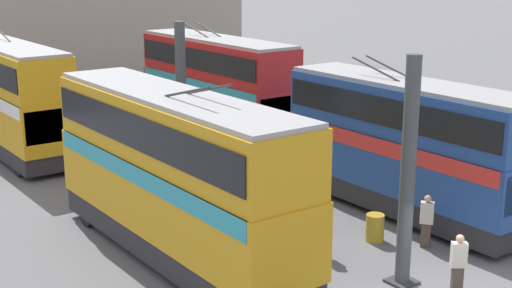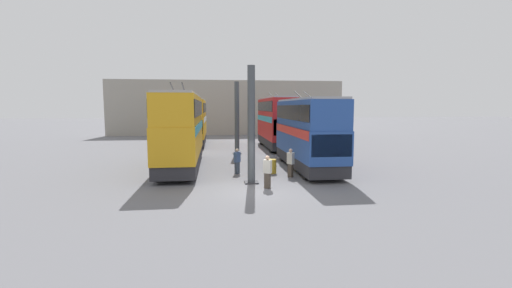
% 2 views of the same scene
% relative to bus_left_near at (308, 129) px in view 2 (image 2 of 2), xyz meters
% --- Properties ---
extents(ground_plane, '(240.00, 240.00, 0.00)m').
position_rel_bus_left_near_xyz_m(ground_plane, '(-5.72, 4.33, -2.75)').
color(ground_plane, slate).
extents(depot_back_wall, '(0.50, 36.00, 8.33)m').
position_rel_bus_left_near_xyz_m(depot_back_wall, '(29.74, 4.33, 1.42)').
color(depot_back_wall, gray).
rests_on(depot_back_wall, ground_plane).
extents(support_column_near, '(0.76, 0.76, 6.55)m').
position_rel_bus_left_near_xyz_m(support_column_near, '(-4.01, 4.33, 0.40)').
color(support_column_near, '#42474C').
rests_on(support_column_near, ground_plane).
extents(support_column_far, '(0.76, 0.76, 6.55)m').
position_rel_bus_left_near_xyz_m(support_column_far, '(8.17, 4.33, 0.40)').
color(support_column_far, '#42474C').
rests_on(support_column_far, ground_plane).
extents(bus_left_near, '(9.98, 2.54, 5.46)m').
position_rel_bus_left_near_xyz_m(bus_left_near, '(0.00, 0.00, 0.00)').
color(bus_left_near, black).
rests_on(bus_left_near, ground_plane).
extents(bus_left_far, '(10.31, 2.54, 5.89)m').
position_rel_bus_left_near_xyz_m(bus_left_far, '(12.19, -0.00, 0.26)').
color(bus_left_far, black).
rests_on(bus_left_far, ground_plane).
extents(bus_right_mid, '(11.30, 2.54, 5.79)m').
position_rel_bus_left_near_xyz_m(bus_right_mid, '(1.28, 8.65, 0.19)').
color(bus_right_mid, black).
rests_on(bus_right_mid, ground_plane).
extents(bus_right_far, '(10.92, 2.54, 5.80)m').
position_rel_bus_left_near_xyz_m(bus_right_far, '(16.67, 8.65, 0.19)').
color(bus_right_far, black).
rests_on(bus_right_far, ground_plane).
extents(person_aisle_midway, '(0.47, 0.46, 1.63)m').
position_rel_bus_left_near_xyz_m(person_aisle_midway, '(-1.17, 4.94, -1.89)').
color(person_aisle_midway, '#384251').
rests_on(person_aisle_midway, ground_plane).
extents(person_aisle_foreground, '(0.44, 0.48, 1.74)m').
position_rel_bus_left_near_xyz_m(person_aisle_foreground, '(-5.36, 3.62, -1.82)').
color(person_aisle_foreground, '#473D33').
rests_on(person_aisle_foreground, ground_plane).
extents(person_by_left_row, '(0.48, 0.44, 1.75)m').
position_rel_bus_left_near_xyz_m(person_by_left_row, '(-2.65, 1.77, -1.82)').
color(person_by_left_row, '#473D33').
rests_on(person_by_left_row, ground_plane).
extents(oil_drum, '(0.63, 0.63, 0.91)m').
position_rel_bus_left_near_xyz_m(oil_drum, '(-1.33, 2.71, -2.29)').
color(oil_drum, '#B28E23').
rests_on(oil_drum, ground_plane).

